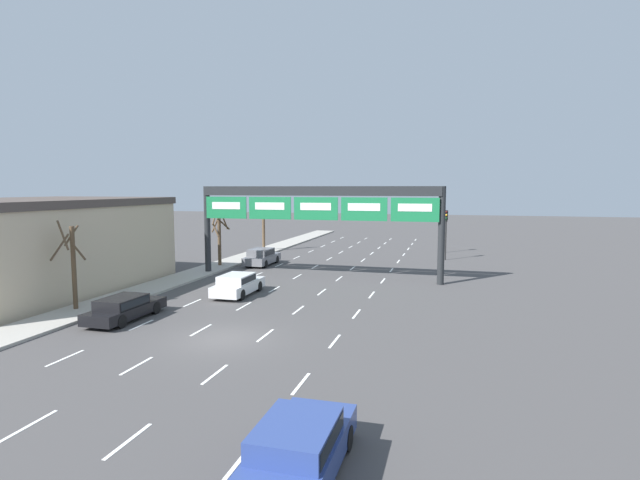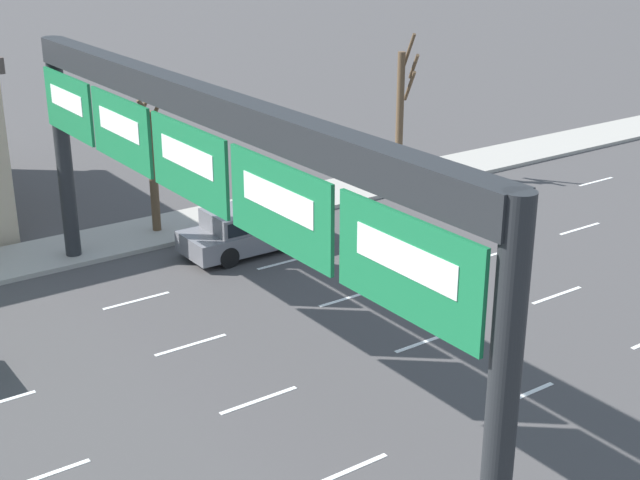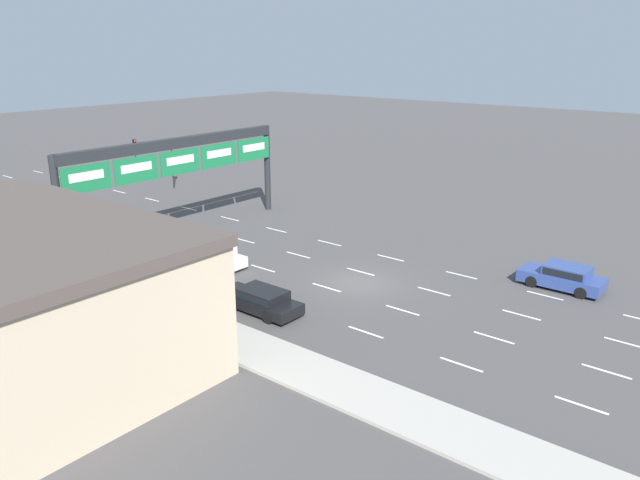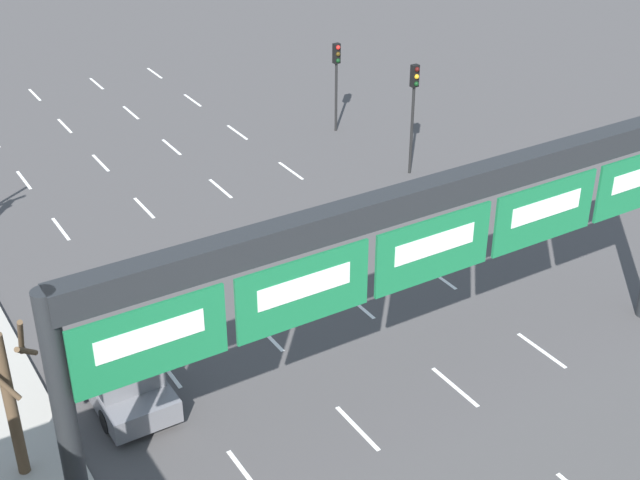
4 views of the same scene
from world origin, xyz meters
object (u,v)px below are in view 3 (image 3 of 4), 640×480
Objects in this scene: sign_gantry at (177,157)px; traffic_light_mid_block at (135,151)px; car_grey at (62,231)px; car_white at (212,255)px; tree_bare_second at (26,218)px; traffic_light_near_gantry at (172,153)px; car_black at (260,299)px; car_blue at (564,276)px; tree_bare_closest at (187,278)px.

traffic_light_mid_block is (8.99, 18.12, -2.59)m from sign_gantry.
traffic_light_mid_block is (15.45, 13.14, 2.20)m from car_grey.
car_white is 12.09m from tree_bare_second.
car_grey is 0.99× the size of traffic_light_near_gantry.
traffic_light_near_gantry reaches higher than traffic_light_mid_block.
traffic_light_near_gantry is (12.39, 19.47, 2.63)m from car_white.
car_grey reaches higher than car_black.
sign_gantry is 4.12× the size of car_blue.
car_white is 0.97× the size of traffic_light_near_gantry.
tree_bare_second is (0.60, 16.38, -0.08)m from tree_bare_closest.
traffic_light_mid_block is 36.73m from tree_bare_closest.
traffic_light_near_gantry is 5.61m from traffic_light_mid_block.
sign_gantry reaches higher than tree_bare_closest.
car_grey is 0.95× the size of tree_bare_closest.
tree_bare_second is at bearing -150.16° from car_grey.
traffic_light_near_gantry is (15.57, 7.54, 2.57)m from car_grey.
tree_bare_closest is 16.39m from tree_bare_second.
car_grey is 18.67m from tree_bare_closest.
traffic_light_near_gantry is at bearing 25.84° from car_grey.
car_black is 1.16× the size of traffic_light_mid_block.
sign_gantry reaches higher than tree_bare_second.
tree_bare_closest reaches higher than car_blue.
traffic_light_near_gantry is 1.13× the size of traffic_light_mid_block.
car_white is (-9.86, 18.09, -0.02)m from car_blue.
car_black is 0.98× the size of tree_bare_closest.
tree_bare_second is (-18.72, -9.34, -0.69)m from traffic_light_near_gantry.
traffic_light_mid_block is at bearing 63.92° from car_white.
tree_bare_closest is at bearing -137.91° from car_white.
traffic_light_mid_block is (15.35, 32.16, 2.31)m from car_black.
sign_gantry is 3.85× the size of car_black.
car_white is 23.22m from traffic_light_near_gantry.
car_black is at bearing -114.37° from sign_gantry.
traffic_light_near_gantry is 20.93m from tree_bare_second.
traffic_light_near_gantry reaches higher than car_white.
tree_bare_second reaches higher than car_blue.
traffic_light_near_gantry is (2.54, 37.56, 2.61)m from car_blue.
car_black is 1.04× the size of car_grey.
car_white is 27.99m from traffic_light_mid_block.
sign_gantry is 4.47× the size of traffic_light_mid_block.
car_blue is at bearing -75.27° from sign_gantry.
car_black is at bearing -12.42° from tree_bare_closest.
tree_bare_closest is 1.02× the size of tree_bare_second.
traffic_light_near_gantry is at bearing 53.93° from sign_gantry.
car_grey reaches higher than car_white.
car_black is 1.00× the size of tree_bare_second.
car_blue is at bearing -60.17° from tree_bare_second.
tree_bare_closest reaches higher than car_black.
tree_bare_second reaches higher than car_white.
sign_gantry is at bearing -18.32° from tree_bare_second.
car_blue is at bearing -93.19° from traffic_light_mid_block.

